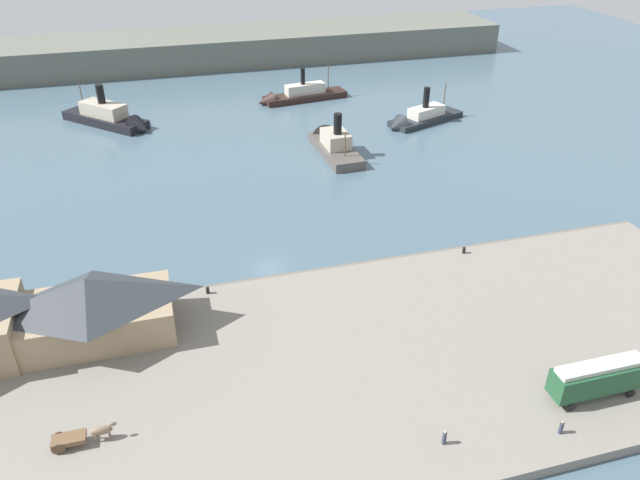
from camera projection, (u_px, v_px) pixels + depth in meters
The scene contains 15 objects.
ground_plane at pixel (268, 268), 84.24m from camera, with size 320.00×320.00×0.00m, color #476070.
quay_promenade at pixel (309, 373), 65.75m from camera, with size 110.00×36.00×1.20m, color gray.
seawall_edge at pixel (274, 280), 81.01m from camera, with size 110.00×0.80×1.00m, color #666159.
ferry_shed_west_terminal at pixel (91, 307), 68.24m from camera, with size 17.83×9.73×7.72m.
street_tram at pixel (598, 377), 60.97m from camera, with size 9.84×2.74×4.10m.
horse_cart at pixel (80, 436), 56.43m from camera, with size 5.88×1.62×1.87m.
pedestrian_walking_east at pixel (444, 438), 56.49m from camera, with size 0.40×0.40×1.62m.
pedestrian_near_east_shed at pixel (561, 428), 57.58m from camera, with size 0.39×0.39×1.56m.
mooring_post_center_west at pixel (208, 290), 76.98m from camera, with size 0.44×0.44×0.90m, color black.
mooring_post_west at pixel (464, 250), 85.15m from camera, with size 0.44×0.44×0.90m, color black.
ferry_outer_harbor at pixel (112, 118), 130.95m from camera, with size 19.54×19.89×10.23m.
ferry_near_quay at pixel (332, 143), 119.34m from camera, with size 6.47×19.06×10.20m.
ferry_approaching_east at pixel (295, 96), 145.54m from camera, with size 22.28×7.78×9.79m.
ferry_mid_harbor at pixel (417, 119), 132.14m from camera, with size 19.83×11.91×9.57m.
far_headland at pixel (191, 49), 173.10m from camera, with size 180.00×24.00×8.00m, color #60665B.
Camera 1 is at (-11.96, -69.59, 46.65)m, focal length 34.42 mm.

